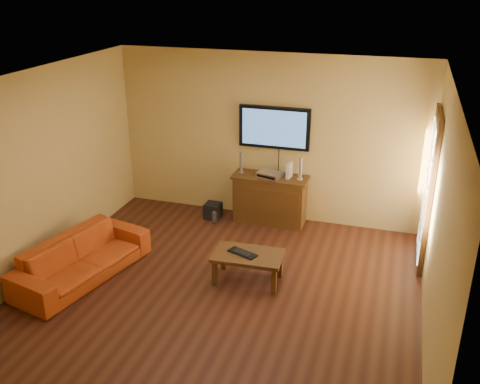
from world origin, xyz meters
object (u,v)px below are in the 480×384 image
at_px(speaker_left, 241,164).
at_px(game_console, 289,170).
at_px(media_console, 270,199).
at_px(speaker_right, 300,170).
at_px(television, 274,128).
at_px(keyboard, 243,253).
at_px(bottle, 214,217).
at_px(coffee_table, 248,258).
at_px(subwoofer, 213,211).
at_px(av_receiver, 270,175).
at_px(sofa, 81,252).

bearing_deg(speaker_left, game_console, 1.34).
bearing_deg(game_console, media_console, -164.73).
bearing_deg(speaker_right, media_console, -179.24).
relative_size(television, keyboard, 2.67).
bearing_deg(bottle, game_console, 18.13).
height_order(coffee_table, speaker_right, speaker_right).
relative_size(media_console, game_console, 4.94).
relative_size(coffee_table, speaker_right, 2.61).
distance_m(television, subwoofer, 1.73).
relative_size(speaker_left, subwoofer, 1.34).
height_order(av_receiver, keyboard, av_receiver).
xyz_separation_m(coffee_table, game_console, (0.12, 1.89, 0.57)).
xyz_separation_m(speaker_left, keyboard, (0.60, -1.88, -0.53)).
distance_m(coffee_table, sofa, 2.22).
height_order(game_console, subwoofer, game_console).
xyz_separation_m(bottle, keyboard, (0.95, -1.53, 0.31)).
height_order(coffee_table, subwoofer, coffee_table).
xyz_separation_m(media_console, coffee_table, (0.18, -1.85, -0.05)).
relative_size(game_console, bottle, 1.10).
height_order(sofa, speaker_left, speaker_left).
bearing_deg(keyboard, speaker_right, 78.93).
xyz_separation_m(sofa, keyboard, (2.08, 0.54, 0.04)).
bearing_deg(speaker_right, keyboard, -101.07).
bearing_deg(av_receiver, keyboard, -70.57).
xyz_separation_m(coffee_table, speaker_left, (-0.67, 1.87, 0.60)).
bearing_deg(sofa, speaker_left, -18.29).
bearing_deg(game_console, speaker_left, -169.82).
xyz_separation_m(television, coffee_table, (0.18, -2.04, -1.20)).
height_order(coffee_table, bottle, coffee_table).
distance_m(media_console, sofa, 3.11).
distance_m(media_console, television, 1.16).
bearing_deg(sofa, keyboard, -62.31).
xyz_separation_m(speaker_left, speaker_right, (0.97, -0.01, 0.01)).
distance_m(speaker_left, keyboard, 2.05).
distance_m(media_console, game_console, 0.60).
bearing_deg(av_receiver, sofa, -113.69).
xyz_separation_m(coffee_table, speaker_right, (0.30, 1.86, 0.61)).
distance_m(media_console, coffee_table, 1.86).
bearing_deg(speaker_left, subwoofer, -160.82).
xyz_separation_m(av_receiver, subwoofer, (-0.94, -0.10, -0.71)).
bearing_deg(coffee_table, television, 95.06).
height_order(television, speaker_left, television).
bearing_deg(bottle, television, 32.23).
relative_size(sofa, bottle, 8.72).
relative_size(coffee_table, av_receiver, 2.50).
relative_size(media_console, bottle, 5.41).
xyz_separation_m(speaker_left, game_console, (0.79, 0.02, -0.03)).
distance_m(sofa, keyboard, 2.15).
bearing_deg(subwoofer, speaker_left, 21.74).
height_order(television, subwoofer, television).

